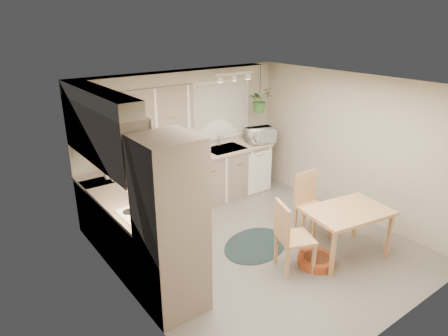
{
  "coord_description": "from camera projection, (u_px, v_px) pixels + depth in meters",
  "views": [
    {
      "loc": [
        -3.51,
        -3.83,
        3.22
      ],
      "look_at": [
        -0.26,
        0.55,
        1.15
      ],
      "focal_mm": 32.0,
      "sensor_mm": 36.0,
      "label": 1
    }
  ],
  "objects": [
    {
      "name": "track_light_bar",
      "position": [
        234.0,
        74.0,
        6.7
      ],
      "size": [
        0.8,
        0.04,
        0.04
      ],
      "primitive_type": "cube",
      "color": "white",
      "rests_on": "ceiling"
    },
    {
      "name": "braided_rug",
      "position": [
        255.0,
        245.0,
        6.01
      ],
      "size": [
        1.35,
        1.19,
        0.01
      ],
      "primitive_type": "ellipsoid",
      "rotation": [
        0.0,
        0.0,
        0.36
      ],
      "color": "black",
      "rests_on": "floor"
    },
    {
      "name": "window_frame",
      "position": [
        216.0,
        111.0,
        7.36
      ],
      "size": [
        1.5,
        0.02,
        1.1
      ],
      "primitive_type": "cube",
      "color": "white",
      "rests_on": "wall_back"
    },
    {
      "name": "wall_back",
      "position": [
        184.0,
        138.0,
        7.12
      ],
      "size": [
        4.0,
        0.04,
        2.4
      ],
      "primitive_type": "cube",
      "color": "#B5AC95",
      "rests_on": "floor"
    },
    {
      "name": "wall_oven_face",
      "position": [
        195.0,
        220.0,
        4.56
      ],
      "size": [
        0.02,
        0.56,
        0.58
      ],
      "primitive_type": "cube",
      "color": "white",
      "rests_on": "oven_stack"
    },
    {
      "name": "microwave",
      "position": [
        261.0,
        134.0,
        7.68
      ],
      "size": [
        0.57,
        0.39,
        0.36
      ],
      "primitive_type": "imported",
      "rotation": [
        0.0,
        0.0,
        -0.21
      ],
      "color": "white",
      "rests_on": "counter_back"
    },
    {
      "name": "soffit_left",
      "position": [
        98.0,
        97.0,
        4.88
      ],
      "size": [
        0.3,
        2.0,
        0.2
      ],
      "primitive_type": "cube",
      "color": "#B5AC95",
      "rests_on": "wall_left"
    },
    {
      "name": "base_cab_back",
      "position": [
        185.0,
        184.0,
        7.05
      ],
      "size": [
        3.6,
        0.6,
        0.9
      ],
      "primitive_type": "cube",
      "color": "gray",
      "rests_on": "floor"
    },
    {
      "name": "upper_cab_back",
      "position": [
        133.0,
        113.0,
        6.21
      ],
      "size": [
        2.0,
        0.35,
        0.75
      ],
      "primitive_type": "cube",
      "color": "gray",
      "rests_on": "wall_back"
    },
    {
      "name": "cooktop",
      "position": [
        144.0,
        214.0,
        4.93
      ],
      "size": [
        0.52,
        0.58,
        0.02
      ],
      "primitive_type": "cube",
      "color": "white",
      "rests_on": "counter_left"
    },
    {
      "name": "chair_back",
      "position": [
        314.0,
        206.0,
        6.11
      ],
      "size": [
        0.49,
        0.49,
        1.01
      ],
      "primitive_type": "cube",
      "rotation": [
        0.0,
        0.0,
        3.11
      ],
      "color": "tan",
      "rests_on": "floor"
    },
    {
      "name": "range_hood",
      "position": [
        140.0,
        180.0,
        4.75
      ],
      "size": [
        0.4,
        0.6,
        0.14
      ],
      "primitive_type": "cube",
      "color": "white",
      "rests_on": "upper_cab_left"
    },
    {
      "name": "wall_clock",
      "position": [
        190.0,
        82.0,
        6.84
      ],
      "size": [
        0.3,
        0.03,
        0.3
      ],
      "primitive_type": "cylinder",
      "rotation": [
        1.57,
        0.0,
        0.0
      ],
      "color": "gold",
      "rests_on": "wall_back"
    },
    {
      "name": "upper_cab_left",
      "position": [
        104.0,
        134.0,
        5.06
      ],
      "size": [
        0.35,
        2.0,
        0.75
      ],
      "primitive_type": "cube",
      "color": "gray",
      "rests_on": "wall_left"
    },
    {
      "name": "knife_block",
      "position": [
        178.0,
        152.0,
        6.83
      ],
      "size": [
        0.11,
        0.11,
        0.25
      ],
      "primitive_type": "cube",
      "rotation": [
        0.0,
        0.0,
        -0.03
      ],
      "color": "tan",
      "rests_on": "counter_back"
    },
    {
      "name": "oven_stack",
      "position": [
        171.0,
        228.0,
        4.38
      ],
      "size": [
        0.65,
        0.65,
        2.1
      ],
      "primitive_type": "cube",
      "color": "gray",
      "rests_on": "floor"
    },
    {
      "name": "dining_table",
      "position": [
        345.0,
        233.0,
        5.65
      ],
      "size": [
        1.26,
        0.94,
        0.72
      ],
      "primitive_type": "cube",
      "rotation": [
        0.0,
        0.0,
        -0.16
      ],
      "color": "tan",
      "rests_on": "floor"
    },
    {
      "name": "base_cab_left",
      "position": [
        127.0,
        231.0,
        5.52
      ],
      "size": [
        0.6,
        1.85,
        0.9
      ],
      "primitive_type": "cube",
      "color": "gray",
      "rests_on": "floor"
    },
    {
      "name": "coffee_maker",
      "position": [
        129.0,
        160.0,
        6.26
      ],
      "size": [
        0.2,
        0.25,
        0.35
      ],
      "primitive_type": "cube",
      "rotation": [
        0.0,
        0.0,
        0.03
      ],
      "color": "black",
      "rests_on": "counter_back"
    },
    {
      "name": "wall_right",
      "position": [
        352.0,
        146.0,
        6.66
      ],
      "size": [
        0.04,
        4.2,
        2.4
      ],
      "primitive_type": "cube",
      "color": "#B5AC95",
      "rests_on": "floor"
    },
    {
      "name": "counter_back",
      "position": [
        184.0,
        159.0,
        6.88
      ],
      "size": [
        3.64,
        0.64,
        0.04
      ],
      "primitive_type": "cube",
      "color": "tan",
      "rests_on": "base_cab_back"
    },
    {
      "name": "window_blinds",
      "position": [
        217.0,
        111.0,
        7.35
      ],
      "size": [
        1.4,
        0.02,
        1.0
      ],
      "primitive_type": "cube",
      "color": "silver",
      "rests_on": "wall_back"
    },
    {
      "name": "counter_left",
      "position": [
        124.0,
        200.0,
        5.36
      ],
      "size": [
        0.64,
        1.89,
        0.04
      ],
      "primitive_type": "cube",
      "color": "tan",
      "rests_on": "base_cab_left"
    },
    {
      "name": "hanging_plant",
      "position": [
        260.0,
        103.0,
        7.43
      ],
      "size": [
        0.42,
        0.46,
        0.35
      ],
      "primitive_type": "imported",
      "rotation": [
        0.0,
        0.0,
        0.02
      ],
      "color": "#36692A",
      "rests_on": "ceiling"
    },
    {
      "name": "wall_left",
      "position": [
        128.0,
        211.0,
        4.43
      ],
      "size": [
        0.04,
        4.2,
        2.4
      ],
      "primitive_type": "cube",
      "color": "#B5AC95",
      "rests_on": "floor"
    },
    {
      "name": "dishwasher_front",
      "position": [
        260.0,
        172.0,
        7.66
      ],
      "size": [
        0.58,
        0.02,
        0.83
      ],
      "primitive_type": "cube",
      "color": "white",
      "rests_on": "base_cab_back"
    },
    {
      "name": "toaster",
      "position": [
        160.0,
        159.0,
        6.63
      ],
      "size": [
        0.27,
        0.18,
        0.15
      ],
      "primitive_type": "cube",
      "rotation": [
        0.0,
        0.0,
        -0.15
      ],
      "color": "#9EA1A6",
      "rests_on": "counter_back"
    },
    {
      "name": "ceiling",
      "position": [
        266.0,
        85.0,
        5.12
      ],
      "size": [
        4.2,
        4.2,
        0.0
      ],
      "primitive_type": "plane",
      "color": "white",
      "rests_on": "wall_back"
    },
    {
      "name": "wall_front",
      "position": [
        403.0,
        234.0,
        3.97
      ],
      "size": [
        4.0,
        0.04,
        2.4
      ],
      "primitive_type": "cube",
      "color": "#B5AC95",
      "rests_on": "floor"
    },
    {
      "name": "pet_bed",
      "position": [
        316.0,
        261.0,
        5.53
      ],
      "size": [
        0.62,
        0.62,
        0.12
      ],
      "primitive_type": "cylinder",
      "rotation": [
        0.0,
        0.0,
        0.22
      ],
      "color": "#B34523",
      "rests_on": "floor"
    },
    {
      "name": "chair_left",
      "position": [
        296.0,
        236.0,
        5.29
      ],
      "size": [
        0.6,
        0.6,
        0.99
      ],
      "primitive_type": "cube",
      "rotation": [
        0.0,
        0.0,
        -1.94
      ],
      "color": "tan",
      "rests_on": "floor"
    },
    {
      "name": "floor",
      "position": [
        260.0,
        247.0,
        5.97
      ],
      "size": [
        4.2,
        4.2,
        0.0
      ],
      "primitive_type": "plane",
      "color": "slate",
      "rests_on": "ground"
    },
    {
      "name": "sink",
      "position": [
        225.0,
        151.0,
        7.39
      ],
      "size": [
        0.7,
        0.48,
        0.1
      ],
      "primitive_type": "cube",
      "color": "#9EA1A6",
      "rests_on": "counter_back"
    },
    {
      "name": "soffit_back",
      "position": [
        176.0,
        77.0,
        6.51
      ],
      "size": [
        3.6,
        0.3,
        0.2
      ],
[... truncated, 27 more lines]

